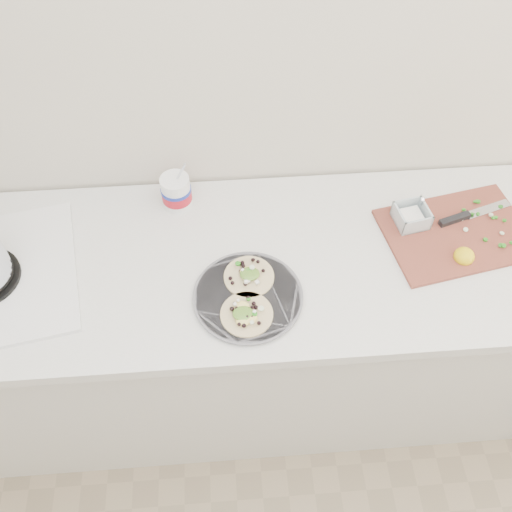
{
  "coord_description": "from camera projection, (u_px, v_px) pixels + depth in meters",
  "views": [
    {
      "loc": [
        -0.07,
        0.43,
        2.24
      ],
      "look_at": [
        0.0,
        1.38,
        0.96
      ],
      "focal_mm": 40.0,
      "sensor_mm": 36.0,
      "label": 1
    }
  ],
  "objects": [
    {
      "name": "tub",
      "position": [
        177.0,
        190.0,
        1.74
      ],
      "size": [
        0.09,
        0.09,
        0.21
      ],
      "rotation": [
        0.0,
        0.0,
        -0.26
      ],
      "color": "white",
      "rests_on": "counter"
    },
    {
      "name": "cutboard",
      "position": [
        454.0,
        229.0,
        1.71
      ],
      "size": [
        0.48,
        0.37,
        0.07
      ],
      "rotation": [
        0.0,
        0.0,
        0.19
      ],
      "color": "brown",
      "rests_on": "counter"
    },
    {
      "name": "counter",
      "position": [
        254.0,
        331.0,
        2.03
      ],
      "size": [
        2.44,
        0.66,
        0.9
      ],
      "color": "silver",
      "rests_on": "ground"
    },
    {
      "name": "taco_plate",
      "position": [
        248.0,
        295.0,
        1.57
      ],
      "size": [
        0.31,
        0.31,
        0.04
      ],
      "rotation": [
        0.0,
        0.0,
        -0.38
      ],
      "color": "slate",
      "rests_on": "counter"
    }
  ]
}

